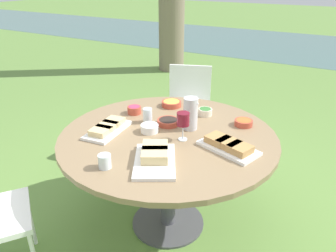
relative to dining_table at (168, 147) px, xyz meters
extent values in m
plane|color=#668E42|center=(0.00, 0.00, -0.67)|extent=(40.00, 40.00, 0.00)
cube|color=#4C706B|center=(0.00, 7.52, -0.67)|extent=(40.00, 4.19, 0.01)
cylinder|color=#4C4C51|center=(0.00, 0.00, -0.66)|extent=(0.55, 0.55, 0.02)
cylinder|color=#4C4C51|center=(0.00, 0.00, -0.29)|extent=(0.11, 0.11, 0.72)
cylinder|color=#8C7251|center=(0.00, 0.00, 0.08)|extent=(1.47, 1.47, 0.03)
cube|color=white|center=(-0.41, 1.11, -0.22)|extent=(0.56, 0.55, 0.04)
cube|color=white|center=(-0.47, 1.29, 0.01)|extent=(0.42, 0.18, 0.42)
cylinder|color=white|center=(-0.53, 0.87, -0.45)|extent=(0.03, 0.03, 0.43)
cylinder|color=white|center=(-0.16, 1.00, -0.45)|extent=(0.03, 0.03, 0.43)
cylinder|color=white|center=(-0.65, 1.22, -0.45)|extent=(0.03, 0.03, 0.43)
cylinder|color=white|center=(-0.29, 1.35, -0.45)|extent=(0.03, 0.03, 0.43)
cylinder|color=white|center=(-0.71, -0.66, -0.45)|extent=(0.03, 0.03, 0.43)
cylinder|color=silver|center=(0.09, 0.15, 0.21)|extent=(0.10, 0.10, 0.23)
cone|color=silver|center=(0.14, 0.15, 0.31)|extent=(0.03, 0.03, 0.03)
cylinder|color=silver|center=(0.12, -0.02, 0.10)|extent=(0.06, 0.06, 0.01)
cylinder|color=silver|center=(0.12, -0.02, 0.15)|extent=(0.01, 0.01, 0.10)
cylinder|color=maroon|center=(0.12, -0.02, 0.25)|extent=(0.08, 0.08, 0.09)
cube|color=white|center=(0.12, -0.36, 0.11)|extent=(0.39, 0.45, 0.02)
cube|color=#E0C184|center=(0.07, -0.28, 0.15)|extent=(0.20, 0.19, 0.06)
cube|color=#E0C184|center=(0.12, -0.36, 0.15)|extent=(0.20, 0.19, 0.06)
cube|color=white|center=(0.43, 0.00, 0.11)|extent=(0.41, 0.29, 0.02)
cube|color=#B2844C|center=(0.51, -0.03, 0.14)|extent=(0.16, 0.15, 0.04)
cube|color=#B2844C|center=(0.43, 0.00, 0.14)|extent=(0.16, 0.15, 0.04)
cube|color=#B2844C|center=(0.35, 0.02, 0.14)|extent=(0.16, 0.15, 0.04)
cube|color=white|center=(-0.38, -0.17, 0.11)|extent=(0.22, 0.38, 0.02)
cube|color=#E0C184|center=(-0.37, -0.25, 0.14)|extent=(0.13, 0.14, 0.04)
cube|color=#E0C184|center=(-0.38, -0.17, 0.14)|extent=(0.13, 0.14, 0.04)
cube|color=#E0C184|center=(-0.39, -0.09, 0.14)|extent=(0.13, 0.14, 0.04)
cylinder|color=#B74733|center=(-0.23, 0.46, 0.12)|extent=(0.16, 0.16, 0.04)
cylinder|color=#E0C147|center=(-0.23, 0.46, 0.13)|extent=(0.13, 0.13, 0.02)
cylinder|color=beige|center=(0.08, 0.43, 0.12)|extent=(0.11, 0.11, 0.05)
cylinder|color=#387533|center=(0.08, 0.43, 0.14)|extent=(0.09, 0.09, 0.02)
cylinder|color=#B74733|center=(-0.08, 0.13, 0.12)|extent=(0.16, 0.16, 0.04)
cylinder|color=#2D231E|center=(-0.08, 0.13, 0.13)|extent=(0.13, 0.13, 0.02)
cylinder|color=#B74733|center=(-0.40, 0.18, 0.13)|extent=(0.11, 0.11, 0.06)
cylinder|color=#D6385B|center=(-0.40, 0.18, 0.14)|extent=(0.09, 0.09, 0.03)
cylinder|color=white|center=(-0.13, -0.03, 0.13)|extent=(0.12, 0.12, 0.05)
cylinder|color=silver|center=(-0.13, -0.03, 0.14)|extent=(0.10, 0.10, 0.02)
cylinder|color=#B74733|center=(0.40, 0.39, 0.12)|extent=(0.13, 0.13, 0.04)
cylinder|color=#CC662D|center=(0.40, 0.39, 0.13)|extent=(0.11, 0.11, 0.02)
cylinder|color=silver|center=(-0.23, 0.09, 0.15)|extent=(0.07, 0.07, 0.11)
cylinder|color=silver|center=(-0.10, -0.54, 0.14)|extent=(0.07, 0.07, 0.08)
cube|color=#232328|center=(-1.24, 0.43, -0.55)|extent=(0.30, 0.14, 0.24)
torus|color=#232328|center=(-1.24, 0.43, -0.40)|extent=(0.19, 0.01, 0.19)
camera|label=1|loc=(0.99, -1.71, 1.09)|focal=35.00mm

